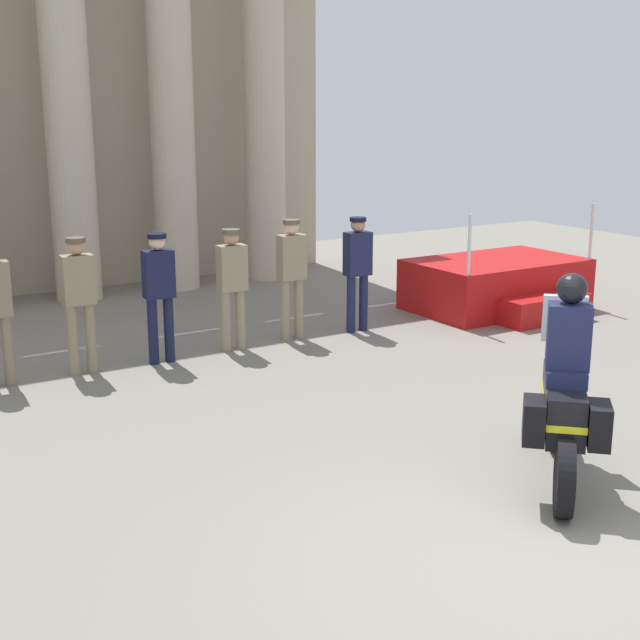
# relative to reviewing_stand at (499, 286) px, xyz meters

# --- Properties ---
(ground_plane) EXTENTS (28.00, 28.00, 0.00)m
(ground_plane) POSITION_rel_reviewing_stand_xyz_m (-5.38, -6.16, -0.39)
(ground_plane) COLOR gray
(colonnade_backdrop) EXTENTS (10.62, 1.62, 7.62)m
(colonnade_backdrop) POSITION_rel_reviewing_stand_xyz_m (-5.59, 4.88, 3.64)
(colonnade_backdrop) COLOR #B6AB91
(colonnade_backdrop) RESTS_ON ground_plane
(reviewing_stand) EXTENTS (2.76, 2.22, 1.72)m
(reviewing_stand) POSITION_rel_reviewing_stand_xyz_m (0.00, 0.00, 0.00)
(reviewing_stand) COLOR #B71414
(reviewing_stand) RESTS_ON ground_plane
(officer_in_row_2) EXTENTS (0.39, 0.24, 1.71)m
(officer_in_row_2) POSITION_rel_reviewing_stand_xyz_m (-6.86, 0.10, 0.62)
(officer_in_row_2) COLOR #847A5B
(officer_in_row_2) RESTS_ON ground_plane
(officer_in_row_3) EXTENTS (0.39, 0.24, 1.69)m
(officer_in_row_3) POSITION_rel_reviewing_stand_xyz_m (-5.85, 0.03, 0.61)
(officer_in_row_3) COLOR #141938
(officer_in_row_3) RESTS_ON ground_plane
(officer_in_row_4) EXTENTS (0.39, 0.24, 1.66)m
(officer_in_row_4) POSITION_rel_reviewing_stand_xyz_m (-4.78, 0.10, 0.59)
(officer_in_row_4) COLOR gray
(officer_in_row_4) RESTS_ON ground_plane
(officer_in_row_5) EXTENTS (0.39, 0.24, 1.72)m
(officer_in_row_5) POSITION_rel_reviewing_stand_xyz_m (-3.82, 0.16, 0.62)
(officer_in_row_5) COLOR gray
(officer_in_row_5) RESTS_ON ground_plane
(officer_in_row_6) EXTENTS (0.39, 0.24, 1.69)m
(officer_in_row_6) POSITION_rel_reviewing_stand_xyz_m (-2.78, 0.04, 0.60)
(officer_in_row_6) COLOR #191E42
(officer_in_row_6) RESTS_ON ground_plane
(motorcycle_with_rider) EXTENTS (1.54, 1.58, 1.90)m
(motorcycle_with_rider) POSITION_rel_reviewing_stand_xyz_m (-4.27, -5.34, 0.40)
(motorcycle_with_rider) COLOR black
(motorcycle_with_rider) RESTS_ON ground_plane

